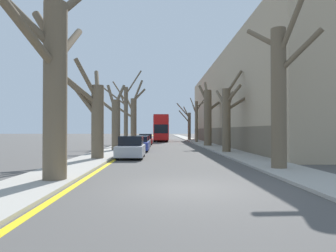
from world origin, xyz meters
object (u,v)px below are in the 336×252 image
Objects in this scene: street_tree_right_4 at (188,124)px; street_tree_right_1 at (228,115)px; street_tree_left_4 at (133,117)px; street_tree_right_3 at (197,119)px; street_tree_left_1 at (94,113)px; parked_car_0 at (131,148)px; parked_car_2 at (142,142)px; parked_car_3 at (146,139)px; street_tree_left_2 at (115,120)px; street_tree_right_0 at (280,91)px; street_tree_left_0 at (53,79)px; parked_car_1 at (138,144)px; street_tree_right_2 at (208,116)px; double_decker_bus at (161,127)px; street_tree_left_3 at (125,112)px.

street_tree_right_1 is at bearing -89.22° from street_tree_right_4.
street_tree_left_4 is 1.30× the size of street_tree_right_3.
street_tree_right_4 reaches higher than street_tree_left_1.
parked_car_2 is at bearing 90.00° from parked_car_0.
street_tree_right_4 is 17.81m from parked_car_3.
street_tree_right_0 is (9.76, -13.31, 0.94)m from street_tree_left_2.
parked_car_1 is (1.89, 16.05, -3.13)m from street_tree_left_0.
parked_car_1 is at bearing -103.99° from street_tree_right_4.
street_tree_right_0 is at bearing -89.63° from street_tree_right_2.
street_tree_left_0 is at bearing -94.91° from parked_car_2.
parked_car_3 is at bearing -99.64° from double_decker_bus.
street_tree_right_0 is 15.44m from parked_car_1.
street_tree_right_0 is 10.89m from street_tree_right_1.
parked_car_1 reaches higher than parked_car_2.
street_tree_right_3 reaches higher than parked_car_0.
parked_car_2 is at bearing 132.93° from street_tree_right_1.
street_tree_right_2 is 9.45m from parked_car_3.
street_tree_left_1 reaches higher than parked_car_2.
street_tree_left_1 is at bearing -105.58° from parked_car_1.
parked_car_2 is at bearing -32.69° from street_tree_left_3.
street_tree_left_0 reaches higher than street_tree_left_1.
street_tree_left_3 reaches higher than parked_car_2.
street_tree_left_2 is at bearing 165.96° from street_tree_right_1.
street_tree_left_0 is 45.77m from street_tree_right_4.
street_tree_right_1 is at bearing -89.34° from street_tree_right_2.
street_tree_right_2 is at bearing 13.25° from parked_car_2.
street_tree_left_4 is at bearing -113.66° from double_decker_bus.
street_tree_left_3 is at bearing -130.62° from street_tree_right_3.
street_tree_right_3 is 9.87m from parked_car_3.
street_tree_right_0 reaches higher than street_tree_left_1.
street_tree_right_0 reaches higher than street_tree_left_2.
parked_car_0 is at bearing 139.58° from street_tree_right_0.
street_tree_right_2 reaches higher than street_tree_left_2.
street_tree_left_1 is at bearing -90.56° from street_tree_left_2.
parked_car_3 is (2.14, 12.45, -2.12)m from street_tree_left_2.
street_tree_left_2 is 3.03m from parked_car_1.
parked_car_3 is at bearing 90.00° from parked_car_2.
street_tree_right_3 is at bearing 62.09° from street_tree_left_2.
street_tree_right_1 is 1.65× the size of parked_car_3.
street_tree_left_4 reaches higher than parked_car_1.
street_tree_right_2 is 17.91m from double_decker_bus.
street_tree_left_4 reaches higher than street_tree_left_3.
parked_car_3 is at bearing -142.62° from street_tree_right_3.
street_tree_left_2 is at bearing -99.75° from parked_car_3.
street_tree_left_4 is 2.33× the size of parked_car_0.
street_tree_left_3 is 1.13× the size of street_tree_right_2.
street_tree_right_4 is at bearing 90.61° from street_tree_right_0.
street_tree_right_3 is at bearing -49.51° from double_decker_bus.
street_tree_left_2 is 0.80× the size of street_tree_right_2.
parked_car_1 is at bearing -90.00° from parked_car_3.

